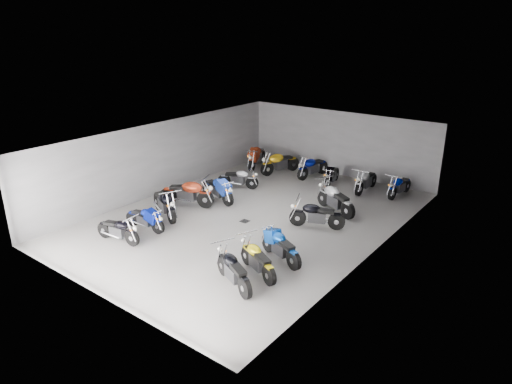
# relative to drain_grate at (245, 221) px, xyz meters

# --- Properties ---
(ground) EXTENTS (14.00, 14.00, 0.00)m
(ground) POSITION_rel_drain_grate_xyz_m (0.00, 0.50, -0.01)
(ground) COLOR gray
(ground) RESTS_ON ground
(wall_back) EXTENTS (10.00, 0.10, 3.20)m
(wall_back) POSITION_rel_drain_grate_xyz_m (0.00, 7.50, 1.59)
(wall_back) COLOR slate
(wall_back) RESTS_ON ground
(wall_left) EXTENTS (0.10, 14.00, 3.20)m
(wall_left) POSITION_rel_drain_grate_xyz_m (-5.00, 0.50, 1.59)
(wall_left) COLOR slate
(wall_left) RESTS_ON ground
(wall_right) EXTENTS (0.10, 14.00, 3.20)m
(wall_right) POSITION_rel_drain_grate_xyz_m (5.00, 0.50, 1.59)
(wall_right) COLOR slate
(wall_right) RESTS_ON ground
(ceiling) EXTENTS (10.00, 14.00, 0.04)m
(ceiling) POSITION_rel_drain_grate_xyz_m (0.00, 0.50, 3.21)
(ceiling) COLOR black
(ceiling) RESTS_ON wall_back
(drain_grate) EXTENTS (0.32, 0.32, 0.01)m
(drain_grate) POSITION_rel_drain_grate_xyz_m (0.00, 0.00, 0.00)
(drain_grate) COLOR black
(drain_grate) RESTS_ON ground
(motorcycle_left_a) EXTENTS (1.91, 0.45, 0.84)m
(motorcycle_left_a) POSITION_rel_drain_grate_xyz_m (-2.38, -4.05, 0.45)
(motorcycle_left_a) COLOR black
(motorcycle_left_a) RESTS_ON ground
(motorcycle_left_b) EXTENTS (1.86, 0.40, 0.82)m
(motorcycle_left_b) POSITION_rel_drain_grate_xyz_m (-2.43, -2.83, 0.44)
(motorcycle_left_b) COLOR black
(motorcycle_left_b) RESTS_ON ground
(motorcycle_left_c) EXTENTS (2.20, 1.09, 1.03)m
(motorcycle_left_c) POSITION_rel_drain_grate_xyz_m (-2.79, -1.54, 0.56)
(motorcycle_left_c) COLOR black
(motorcycle_left_c) RESTS_ON ground
(motorcycle_left_d) EXTENTS (2.27, 1.08, 1.05)m
(motorcycle_left_d) POSITION_rel_drain_grate_xyz_m (-2.89, -0.21, 0.57)
(motorcycle_left_d) COLOR black
(motorcycle_left_d) RESTS_ON ground
(motorcycle_left_e) EXTENTS (2.18, 0.71, 0.98)m
(motorcycle_left_e) POSITION_rel_drain_grate_xyz_m (-2.28, 1.01, 0.53)
(motorcycle_left_e) COLOR black
(motorcycle_left_e) RESTS_ON ground
(motorcycle_left_f) EXTENTS (1.86, 0.87, 0.86)m
(motorcycle_left_f) POSITION_rel_drain_grate_xyz_m (-2.64, 2.83, 0.46)
(motorcycle_left_f) COLOR black
(motorcycle_left_f) RESTS_ON ground
(motorcycle_right_a) EXTENTS (1.94, 0.97, 0.91)m
(motorcycle_right_a) POSITION_rel_drain_grate_xyz_m (2.62, -3.80, 0.49)
(motorcycle_right_a) COLOR black
(motorcycle_right_a) RESTS_ON ground
(motorcycle_right_b) EXTENTS (1.90, 0.94, 0.89)m
(motorcycle_right_b) POSITION_rel_drain_grate_xyz_m (2.77, -2.86, 0.48)
(motorcycle_right_b) COLOR black
(motorcycle_right_b) RESTS_ON ground
(motorcycle_right_c) EXTENTS (1.95, 0.84, 0.90)m
(motorcycle_right_c) POSITION_rel_drain_grate_xyz_m (2.83, -1.71, 0.48)
(motorcycle_right_c) COLOR black
(motorcycle_right_c) RESTS_ON ground
(motorcycle_right_e) EXTENTS (1.97, 0.96, 0.92)m
(motorcycle_right_e) POSITION_rel_drain_grate_xyz_m (2.47, 1.17, 0.50)
(motorcycle_right_e) COLOR black
(motorcycle_right_e) RESTS_ON ground
(motorcycle_right_f) EXTENTS (2.14, 1.06, 1.00)m
(motorcycle_right_f) POSITION_rel_drain_grate_xyz_m (2.29, 2.96, 0.54)
(motorcycle_right_f) COLOR black
(motorcycle_right_f) RESTS_ON ground
(motorcycle_back_a) EXTENTS (0.93, 2.32, 1.06)m
(motorcycle_back_a) POSITION_rel_drain_grate_xyz_m (-3.99, 5.98, 0.57)
(motorcycle_back_a) COLOR black
(motorcycle_back_a) RESTS_ON ground
(motorcycle_back_b) EXTENTS (0.90, 2.26, 1.03)m
(motorcycle_back_b) POSITION_rel_drain_grate_xyz_m (-2.40, 5.84, 0.56)
(motorcycle_back_b) COLOR black
(motorcycle_back_b) RESTS_ON ground
(motorcycle_back_c) EXTENTS (0.54, 2.19, 0.97)m
(motorcycle_back_c) POSITION_rel_drain_grate_xyz_m (-0.76, 6.31, 0.52)
(motorcycle_back_c) COLOR black
(motorcycle_back_c) RESTS_ON ground
(motorcycle_back_d) EXTENTS (0.59, 1.96, 0.87)m
(motorcycle_back_d) POSITION_rel_drain_grate_xyz_m (0.56, 5.88, 0.47)
(motorcycle_back_d) COLOR black
(motorcycle_back_d) RESTS_ON ground
(motorcycle_back_e) EXTENTS (0.42, 2.13, 0.94)m
(motorcycle_back_e) POSITION_rel_drain_grate_xyz_m (2.24, 5.99, 0.50)
(motorcycle_back_e) COLOR black
(motorcycle_back_e) RESTS_ON ground
(motorcycle_back_f) EXTENTS (0.43, 1.98, 0.87)m
(motorcycle_back_f) POSITION_rel_drain_grate_xyz_m (3.68, 6.32, 0.47)
(motorcycle_back_f) COLOR black
(motorcycle_back_f) RESTS_ON ground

